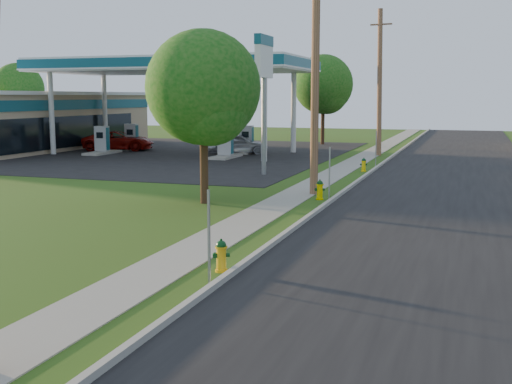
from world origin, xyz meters
TOP-DOWN VIEW (x-y plane):
  - ground_plane at (0.00, 0.00)m, footprint 140.00×140.00m
  - road at (4.50, 10.00)m, footprint 8.00×120.00m
  - curb at (0.50, 10.00)m, footprint 0.15×120.00m
  - sidewalk at (-1.25, 10.00)m, footprint 1.50×120.00m
  - forecourt at (-16.00, 32.00)m, footprint 26.00×28.00m
  - utility_pole_mid at (-0.60, 17.00)m, footprint 1.40×0.32m
  - utility_pole_far at (-0.60, 35.00)m, footprint 1.40×0.32m
  - sign_post_near at (0.25, 4.20)m, footprint 0.05×0.04m
  - sign_post_mid at (0.25, 16.00)m, footprint 0.05×0.04m
  - sign_post_far at (0.25, 28.20)m, footprint 0.05×0.04m
  - gas_canopy at (-14.00, 32.00)m, footprint 18.18×9.18m
  - fuel_pump_nw at (-18.50, 30.00)m, footprint 1.20×3.20m
  - fuel_pump_ne at (-9.50, 30.00)m, footprint 1.20×3.20m
  - fuel_pump_sw at (-18.50, 34.00)m, footprint 1.20×3.20m
  - fuel_pump_se at (-9.50, 34.00)m, footprint 1.20×3.20m
  - convenience_store at (-26.98, 32.00)m, footprint 10.40×22.40m
  - price_pylon at (-4.50, 22.50)m, footprint 0.34×2.04m
  - tree_verge at (-3.81, 13.54)m, footprint 4.16×4.16m
  - tree_lot at (-6.19, 43.41)m, footprint 4.79×4.79m
  - tree_back at (-32.83, 39.61)m, footprint 4.50×4.50m
  - hydrant_near at (0.15, 5.12)m, footprint 0.39×0.35m
  - hydrant_mid at (-0.06, 15.76)m, footprint 0.40×0.36m
  - hydrant_far at (0.02, 25.54)m, footprint 0.37×0.33m
  - car_red at (-19.00, 32.97)m, footprint 5.54×3.75m
  - car_silver at (-9.82, 33.06)m, footprint 4.43×3.07m

SIDE VIEW (x-z plane):
  - ground_plane at x=0.00m, z-range 0.00..0.00m
  - road at x=4.50m, z-range 0.00..0.02m
  - forecourt at x=-16.00m, z-range 0.00..0.02m
  - sidewalk at x=-1.25m, z-range 0.00..0.03m
  - curb at x=0.50m, z-range 0.00..0.15m
  - hydrant_far at x=0.02m, z-range -0.01..0.72m
  - hydrant_near at x=0.15m, z-range -0.01..0.75m
  - hydrant_mid at x=-0.06m, z-range -0.01..0.77m
  - car_silver at x=-9.82m, z-range 0.00..1.40m
  - car_red at x=-19.00m, z-range 0.00..1.41m
  - fuel_pump_nw at x=-18.50m, z-range -0.23..1.67m
  - fuel_pump_ne at x=-9.50m, z-range -0.23..1.67m
  - fuel_pump_sw at x=-18.50m, z-range -0.23..1.67m
  - fuel_pump_se at x=-9.50m, z-range -0.23..1.67m
  - sign_post_near at x=0.25m, z-range 0.00..2.00m
  - sign_post_mid at x=0.25m, z-range 0.00..2.00m
  - sign_post_far at x=0.25m, z-range 0.00..2.00m
  - convenience_store at x=-26.98m, z-range 0.01..4.25m
  - tree_verge at x=-3.81m, z-range 0.90..7.20m
  - tree_back at x=-32.83m, z-range 0.98..7.80m
  - tree_lot at x=-6.19m, z-range 1.04..8.30m
  - utility_pole_far at x=-0.60m, z-range 0.05..9.56m
  - utility_pole_mid at x=-0.60m, z-range 0.05..9.85m
  - price_pylon at x=-4.50m, z-range 2.01..8.86m
  - gas_canopy at x=-14.00m, z-range 2.70..9.10m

